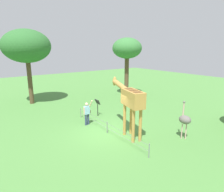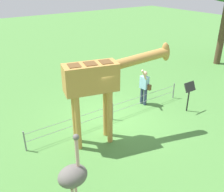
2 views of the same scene
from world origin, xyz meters
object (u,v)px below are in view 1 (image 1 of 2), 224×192
Objects in this scene: visitor at (87,112)px; ostrich at (185,120)px; tree_east at (127,49)px; info_sign at (98,104)px; giraffe at (130,100)px; tree_northeast at (26,47)px.

ostrich is (-5.19, -3.43, 0.27)m from visitor.
ostrich is 0.36× the size of tree_east.
info_sign is at bearing 121.39° from tree_east.
giraffe reaches higher than ostrich.
ostrich is at bearing -158.75° from tree_northeast.
visitor is 6.23m from ostrich.
info_sign is (1.11, -1.54, 0.05)m from visitor.
info_sign is (-6.71, -3.17, -4.32)m from tree_northeast.
tree_northeast reaches higher than ostrich.
tree_east is (7.80, -6.36, 2.76)m from giraffe.
giraffe reaches higher than info_sign.
visitor is at bearing -168.26° from tree_northeast.
ostrich is 14.55m from tree_northeast.
ostrich is 1.70× the size of info_sign.
visitor is 0.79× the size of ostrich.
ostrich is at bearing -146.49° from visitor.
tree_east is (9.96, -4.12, 3.83)m from ostrich.
giraffe is 2.78× the size of info_sign.
info_sign is (-3.67, 6.01, -4.06)m from tree_east.
giraffe is 4.35m from info_sign.
tree_northeast is at bearing 11.74° from visitor.
visitor is (3.02, 1.19, -1.34)m from giraffe.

